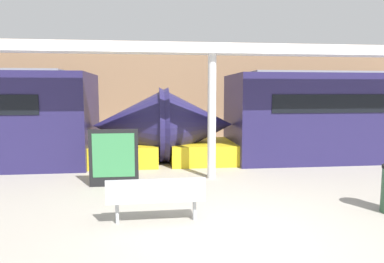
{
  "coord_description": "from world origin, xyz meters",
  "views": [
    {
      "loc": [
        -1.48,
        -5.6,
        2.43
      ],
      "look_at": [
        -0.44,
        3.53,
        1.4
      ],
      "focal_mm": 32.0,
      "sensor_mm": 36.0,
      "label": 1
    }
  ],
  "objects": [
    {
      "name": "train_left",
      "position": [
        6.47,
        6.41,
        1.51
      ],
      "size": [
        15.31,
        2.93,
        3.2
      ],
      "color": "#231E4C",
      "rests_on": "ground_plane"
    },
    {
      "name": "poster_board",
      "position": [
        -2.52,
        3.34,
        0.76
      ],
      "size": [
        1.27,
        0.07,
        1.51
      ],
      "color": "black",
      "rests_on": "ground_plane"
    },
    {
      "name": "ground_plane",
      "position": [
        0.0,
        0.0,
        0.0
      ],
      "size": [
        60.0,
        60.0,
        0.0
      ],
      "primitive_type": "plane",
      "color": "#A8A093"
    },
    {
      "name": "station_wall",
      "position": [
        0.0,
        11.89,
        2.5
      ],
      "size": [
        56.0,
        0.2,
        5.0
      ],
      "primitive_type": "cube",
      "color": "#937051",
      "rests_on": "ground_plane"
    },
    {
      "name": "bench_near",
      "position": [
        -1.45,
        0.62,
        0.53
      ],
      "size": [
        1.83,
        0.46,
        0.88
      ],
      "rotation": [
        0.0,
        0.0,
        0.01
      ],
      "color": "#ADB2B7",
      "rests_on": "ground_plane"
    },
    {
      "name": "support_column_near",
      "position": [
        0.16,
        3.91,
        1.75
      ],
      "size": [
        0.24,
        0.24,
        3.51
      ],
      "primitive_type": "cylinder",
      "color": "silver",
      "rests_on": "ground_plane"
    },
    {
      "name": "canopy_beam",
      "position": [
        0.16,
        3.91,
        3.65
      ],
      "size": [
        28.0,
        0.6,
        0.28
      ],
      "primitive_type": "cube",
      "color": "silver",
      "rests_on": "support_column_near"
    }
  ]
}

